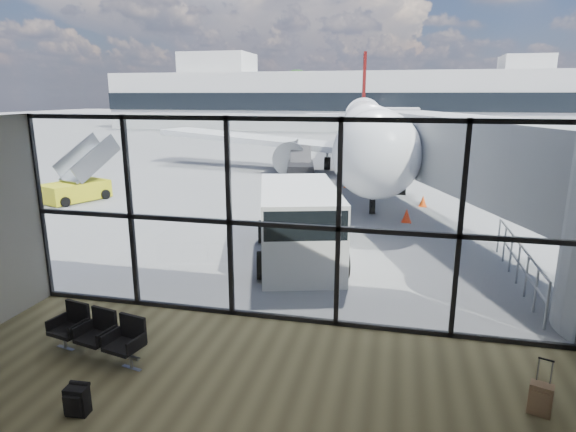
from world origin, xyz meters
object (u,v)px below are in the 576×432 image
at_px(mobile_stairs, 77,188).
at_px(seating_row, 100,331).
at_px(backpack, 77,401).
at_px(airliner, 367,129).
at_px(service_van, 299,224).
at_px(belt_loader, 301,171).
at_px(suitcase, 540,399).

bearing_deg(mobile_stairs, seating_row, -30.82).
distance_m(backpack, airliner, 27.72).
bearing_deg(mobile_stairs, airliner, 68.22).
distance_m(backpack, service_van, 8.29).
bearing_deg(airliner, belt_loader, -124.35).
height_order(service_van, belt_loader, service_van).
relative_size(suitcase, airliner, 0.03).
relative_size(seating_row, belt_loader, 0.49).
height_order(seating_row, suitcase, same).
height_order(seating_row, belt_loader, belt_loader).
distance_m(backpack, suitcase, 7.28).
xyz_separation_m(backpack, service_van, (1.90, 8.02, 0.90)).
xyz_separation_m(suitcase, mobile_stairs, (-17.31, 12.40, 0.31)).
bearing_deg(mobile_stairs, suitcase, -14.02).
height_order(airliner, service_van, airliner).
distance_m(airliner, belt_loader, 7.13).
xyz_separation_m(airliner, service_van, (-0.61, -19.49, -1.52)).
bearing_deg(airliner, suitcase, -85.35).
bearing_deg(belt_loader, suitcase, -79.76).
bearing_deg(airliner, backpack, -100.62).
relative_size(service_van, belt_loader, 1.30).
bearing_deg(service_van, mobile_stairs, 137.77).
bearing_deg(service_van, seating_row, -127.99).
height_order(backpack, airliner, airliner).
height_order(backpack, suitcase, suitcase).
relative_size(backpack, mobile_stairs, 0.14).
distance_m(suitcase, airliner, 26.37).
relative_size(backpack, service_van, 0.09).
distance_m(seating_row, airliner, 26.11).
bearing_deg(airliner, service_van, -97.20).
relative_size(seating_row, airliner, 0.06).
height_order(belt_loader, mobile_stairs, mobile_stairs).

